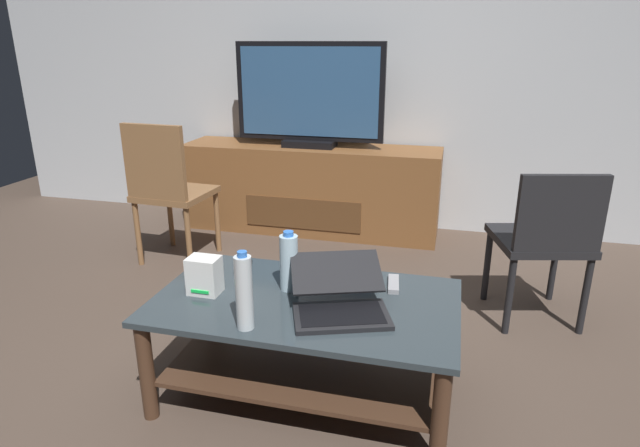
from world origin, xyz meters
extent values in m
plane|color=#4C3D33|center=(0.00, 0.00, 0.00)|extent=(7.68, 7.68, 0.00)
cube|color=silver|center=(0.00, 2.33, 1.40)|extent=(6.40, 0.12, 2.80)
cube|color=#2D383D|center=(0.11, 0.00, 0.43)|extent=(1.21, 0.69, 0.02)
cube|color=#472D1E|center=(0.11, 0.00, 0.15)|extent=(1.07, 0.61, 0.02)
cylinder|color=#472D1E|center=(-0.45, -0.30, 0.21)|extent=(0.06, 0.06, 0.42)
cylinder|color=#472D1E|center=(0.67, -0.30, 0.21)|extent=(0.06, 0.06, 0.42)
cylinder|color=#472D1E|center=(-0.45, 0.29, 0.21)|extent=(0.06, 0.06, 0.42)
cylinder|color=#472D1E|center=(0.67, 0.29, 0.21)|extent=(0.06, 0.06, 0.42)
cube|color=brown|center=(-0.42, 2.01, 0.33)|extent=(1.97, 0.46, 0.67)
cube|color=#55351C|center=(-0.42, 1.77, 0.20)|extent=(0.88, 0.01, 0.23)
cube|color=black|center=(-0.42, 1.99, 0.69)|extent=(0.39, 0.20, 0.05)
cube|color=black|center=(-0.42, 1.99, 1.07)|extent=(1.11, 0.04, 0.70)
cube|color=#2D517A|center=(-0.42, 1.97, 1.07)|extent=(1.03, 0.01, 0.63)
cube|color=black|center=(1.11, 0.95, 0.44)|extent=(0.53, 0.53, 0.04)
cube|color=black|center=(1.16, 0.76, 0.64)|extent=(0.41, 0.14, 0.40)
cylinder|color=black|center=(1.25, 1.18, 0.21)|extent=(0.04, 0.04, 0.42)
cylinder|color=black|center=(0.88, 1.09, 0.21)|extent=(0.04, 0.04, 0.42)
cylinder|color=black|center=(1.34, 0.81, 0.21)|extent=(0.04, 0.04, 0.42)
cylinder|color=black|center=(0.97, 0.72, 0.21)|extent=(0.04, 0.04, 0.42)
cube|color=brown|center=(-1.13, 1.22, 0.46)|extent=(0.47, 0.47, 0.04)
cube|color=brown|center=(-1.15, 1.02, 0.70)|extent=(0.42, 0.06, 0.49)
cylinder|color=brown|center=(-0.93, 1.40, 0.22)|extent=(0.04, 0.04, 0.44)
cylinder|color=brown|center=(-1.31, 1.42, 0.22)|extent=(0.04, 0.04, 0.44)
cylinder|color=brown|center=(-0.96, 1.02, 0.22)|extent=(0.04, 0.04, 0.44)
cylinder|color=brown|center=(-1.34, 1.04, 0.22)|extent=(0.04, 0.04, 0.44)
cube|color=black|center=(0.28, -0.12, 0.45)|extent=(0.41, 0.33, 0.02)
cube|color=black|center=(0.28, -0.12, 0.46)|extent=(0.35, 0.27, 0.00)
cube|color=black|center=(0.23, 0.03, 0.56)|extent=(0.40, 0.32, 0.10)
cube|color=teal|center=(0.23, 0.03, 0.56)|extent=(0.36, 0.28, 0.08)
cube|color=white|center=(-0.30, -0.05, 0.52)|extent=(0.13, 0.09, 0.16)
cube|color=#19D84C|center=(-0.30, -0.09, 0.47)|extent=(0.08, 0.00, 0.01)
cylinder|color=silver|center=(-0.04, -0.27, 0.58)|extent=(0.06, 0.06, 0.28)
cylinder|color=blue|center=(-0.04, -0.27, 0.73)|extent=(0.03, 0.03, 0.02)
cylinder|color=silver|center=(0.02, 0.07, 0.56)|extent=(0.08, 0.08, 0.24)
cylinder|color=blue|center=(0.02, 0.07, 0.69)|extent=(0.04, 0.04, 0.02)
cube|color=black|center=(-0.25, 0.23, 0.45)|extent=(0.11, 0.15, 0.01)
cube|color=#2D2D30|center=(-0.38, 0.19, 0.45)|extent=(0.12, 0.16, 0.02)
cube|color=#99999E|center=(0.44, 0.21, 0.45)|extent=(0.06, 0.16, 0.02)
camera|label=1|loc=(0.64, -1.83, 1.42)|focal=29.73mm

